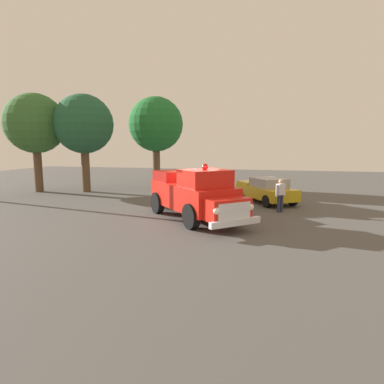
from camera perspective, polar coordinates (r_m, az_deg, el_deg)
The scene contains 11 objects.
ground_plane at distance 15.25m, azimuth -0.15°, elevation -4.56°, with size 60.00×60.00×0.00m, color #514F4C.
vintage_fire_truck at distance 14.88m, azimuth 0.43°, elevation -0.19°, with size 5.88×5.58×2.59m.
classic_hot_rod at distance 19.78m, azimuth 12.70°, elevation 0.42°, with size 4.67×3.91×1.46m.
lawn_chair_near_truck at distance 17.18m, azimuth 6.80°, elevation -1.15°, with size 0.69×0.69×1.02m.
lawn_chair_by_car at distance 19.39m, azimuth 3.02°, elevation -0.01°, with size 0.66×0.66×1.02m.
spectator_seated at distance 17.23m, azimuth 7.18°, elevation -0.76°, with size 0.62×0.65×1.29m.
spectator_standing at distance 17.00m, azimuth 15.18°, elevation -0.20°, with size 0.52×0.53×1.68m.
oak_tree_left at distance 24.67m, azimuth -18.38°, elevation 11.09°, with size 4.14×4.14×6.88m.
oak_tree_right at distance 25.92m, azimuth -25.70°, elevation 10.63°, with size 4.17×4.17×6.94m.
oak_tree_distant at distance 26.35m, azimuth -6.33°, elevation 11.57°, with size 4.26×4.26×7.09m.
traffic_cone at distance 18.44m, azimuth 3.55°, elevation -1.34°, with size 0.40×0.40×0.64m.
Camera 1 is at (14.46, 3.41, 3.41)m, focal length 30.57 mm.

